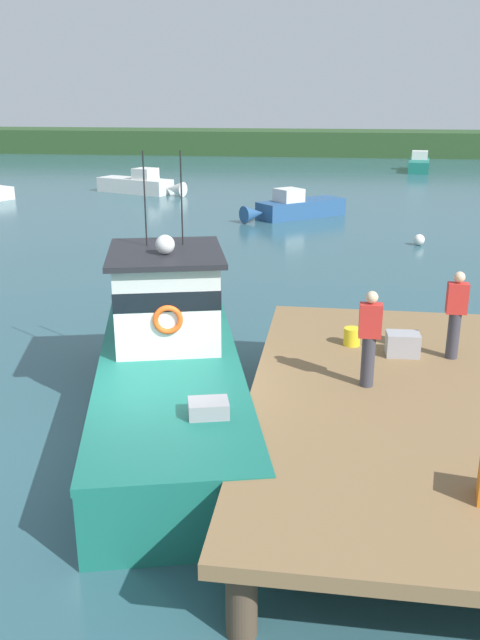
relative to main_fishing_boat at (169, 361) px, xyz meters
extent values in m
plane|color=#2D5660|center=(-0.06, -1.33, -1.01)|extent=(200.00, 200.00, 0.00)
cylinder|color=#4C3D2D|center=(2.14, -5.43, -0.51)|extent=(0.36, 0.36, 1.00)
cylinder|color=#4C3D2D|center=(2.14, 2.77, -0.51)|extent=(0.36, 0.36, 1.00)
cube|color=olive|center=(4.74, -1.33, 0.09)|extent=(6.00, 9.00, 0.20)
cube|color=#196B5B|center=(0.14, -0.55, -0.46)|extent=(4.46, 8.37, 1.10)
cone|color=#196B5B|center=(-1.11, 4.19, -0.46)|extent=(1.52, 2.02, 1.10)
cube|color=#234C9E|center=(0.14, -0.55, -0.01)|extent=(4.44, 8.22, 0.12)
cube|color=#196B5B|center=(0.14, -0.55, 0.15)|extent=(4.50, 8.38, 0.12)
cube|color=silver|center=(-0.16, 0.61, 0.99)|extent=(2.40, 2.61, 1.80)
cube|color=black|center=(-0.16, 0.61, 1.31)|extent=(2.42, 2.64, 0.36)
cube|color=#232328|center=(-0.16, 0.61, 1.94)|extent=(2.71, 2.96, 0.10)
sphere|color=white|center=(-0.09, 0.32, 2.17)|extent=(0.36, 0.36, 0.36)
cylinder|color=black|center=(-0.63, 1.01, 2.89)|extent=(0.03, 0.03, 1.80)
cylinder|color=black|center=(0.05, 1.19, 2.89)|extent=(0.03, 0.03, 1.80)
cube|color=#939399|center=(1.24, -2.53, 0.27)|extent=(0.69, 0.58, 0.36)
torus|color=orange|center=(0.47, -3.36, 0.15)|extent=(0.68, 0.68, 0.12)
torus|color=#EA5119|center=(0.13, -0.49, 0.99)|extent=(0.55, 0.23, 0.54)
cube|color=#9E9EA3|center=(4.33, 0.45, 0.41)|extent=(0.62, 0.46, 0.43)
cylinder|color=yellow|center=(3.41, 0.86, 0.36)|extent=(0.32, 0.32, 0.34)
cylinder|color=#383842|center=(3.62, -1.04, 0.62)|extent=(0.22, 0.22, 0.86)
cube|color=red|center=(3.62, -1.04, 1.33)|extent=(0.36, 0.22, 0.56)
sphere|color=beige|center=(3.62, -1.04, 1.72)|extent=(0.20, 0.20, 0.20)
cylinder|color=#383842|center=(5.21, 0.44, 0.62)|extent=(0.22, 0.22, 0.86)
cube|color=red|center=(5.21, 0.44, 1.33)|extent=(0.36, 0.22, 0.56)
sphere|color=beige|center=(5.21, 0.44, 1.72)|extent=(0.20, 0.20, 0.20)
cube|color=#196B5B|center=(9.50, 44.94, -0.56)|extent=(2.16, 5.05, 0.89)
cone|color=#196B5B|center=(9.89, 47.97, -0.56)|extent=(1.04, 1.32, 0.89)
cube|color=silver|center=(9.61, 45.79, 0.22)|extent=(1.39, 1.37, 0.67)
cube|color=#285184|center=(1.29, 22.16, -0.59)|extent=(4.43, 4.14, 0.84)
cone|color=#285184|center=(-0.87, 20.26, -0.59)|extent=(1.42, 1.39, 0.84)
cube|color=silver|center=(0.69, 21.63, 0.15)|extent=(1.64, 1.64, 0.63)
cube|color=silver|center=(-9.53, 29.57, -0.56)|extent=(5.12, 3.28, 0.89)
cone|color=silver|center=(-6.69, 28.42, -0.56)|extent=(1.47, 1.28, 0.89)
cube|color=silver|center=(-8.73, 29.25, 0.22)|extent=(1.60, 1.61, 0.67)
sphere|color=silver|center=(6.41, 16.08, -0.78)|extent=(0.45, 0.45, 0.45)
cube|color=#284723|center=(-0.06, 60.67, 0.19)|extent=(120.00, 8.00, 2.40)
camera|label=1|loc=(2.98, -11.40, 4.75)|focal=37.47mm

